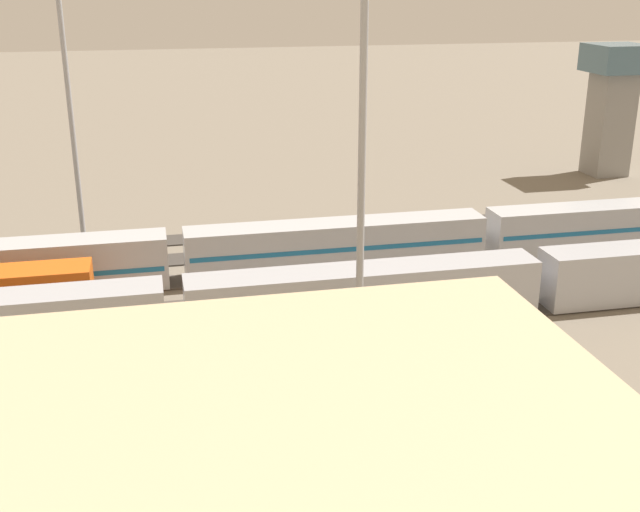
# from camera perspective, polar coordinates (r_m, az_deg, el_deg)

# --- Properties ---
(ground_plane) EXTENTS (400.00, 400.00, 0.00)m
(ground_plane) POSITION_cam_1_polar(r_m,az_deg,el_deg) (61.31, 3.34, -0.90)
(ground_plane) COLOR #756B5B
(track_bed_0) EXTENTS (140.00, 2.80, 0.12)m
(track_bed_0) POSITION_cam_1_polar(r_m,az_deg,el_deg) (70.44, 1.17, 1.93)
(track_bed_0) COLOR #3D3833
(track_bed_0) RESTS_ON ground_plane
(track_bed_1) EXTENTS (140.00, 2.80, 0.12)m
(track_bed_1) POSITION_cam_1_polar(r_m,az_deg,el_deg) (65.83, 2.18, 0.64)
(track_bed_1) COLOR #3D3833
(track_bed_1) RESTS_ON ground_plane
(track_bed_2) EXTENTS (140.00, 2.80, 0.12)m
(track_bed_2) POSITION_cam_1_polar(r_m,az_deg,el_deg) (61.29, 3.34, -0.85)
(track_bed_2) COLOR #4C443D
(track_bed_2) RESTS_ON ground_plane
(track_bed_3) EXTENTS (140.00, 2.80, 0.12)m
(track_bed_3) POSITION_cam_1_polar(r_m,az_deg,el_deg) (56.83, 4.68, -2.57)
(track_bed_3) COLOR #4C443D
(track_bed_3) RESTS_ON ground_plane
(track_bed_4) EXTENTS (140.00, 2.80, 0.12)m
(track_bed_4) POSITION_cam_1_polar(r_m,az_deg,el_deg) (52.46, 6.26, -4.58)
(track_bed_4) COLOR #3D3833
(track_bed_4) RESTS_ON ground_plane
(train_on_track_4) EXTENTS (119.80, 3.00, 3.80)m
(train_on_track_4) POSITION_cam_1_polar(r_m,az_deg,el_deg) (50.89, 3.26, -2.87)
(train_on_track_4) COLOR #A8AAB2
(train_on_track_4) RESTS_ON ground_plane
(train_on_track_3) EXTENTS (10.00, 3.00, 5.00)m
(train_on_track_3) POSITION_cam_1_polar(r_m,az_deg,el_deg) (54.68, -21.64, -2.50)
(train_on_track_3) COLOR #D85914
(train_on_track_3) RESTS_ON ground_plane
(train_on_track_2) EXTENTS (119.80, 3.06, 3.80)m
(train_on_track_2) POSITION_cam_1_polar(r_m,az_deg,el_deg) (60.07, 1.21, 0.73)
(train_on_track_2) COLOR #B7BABF
(train_on_track_2) RESTS_ON ground_plane
(light_mast_0) EXTENTS (2.80, 0.70, 25.67)m
(light_mast_0) POSITION_cam_1_polar(r_m,az_deg,el_deg) (68.39, -18.10, 14.54)
(light_mast_0) COLOR #9EA0A5
(light_mast_0) RESTS_ON ground_plane
(light_mast_1) EXTENTS (2.80, 0.70, 28.68)m
(light_mast_1) POSITION_cam_1_polar(r_m,az_deg,el_deg) (43.32, 3.20, 15.19)
(light_mast_1) COLOR #9EA0A5
(light_mast_1) RESTS_ON ground_plane
(control_tower) EXTENTS (6.00, 6.00, 14.45)m
(control_tower) POSITION_cam_1_polar(r_m,az_deg,el_deg) (95.01, 20.39, 10.53)
(control_tower) COLOR gray
(control_tower) RESTS_ON ground_plane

